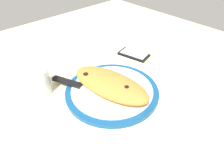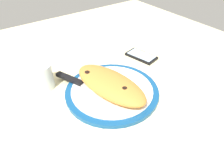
{
  "view_description": "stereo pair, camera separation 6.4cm",
  "coord_description": "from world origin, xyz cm",
  "px_view_note": "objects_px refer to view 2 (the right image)",
  "views": [
    {
      "loc": [
        -36.92,
        34.6,
        43.7
      ],
      "look_at": [
        0.0,
        0.0,
        3.65
      ],
      "focal_mm": 32.54,
      "sensor_mm": 36.0,
      "label": 1
    },
    {
      "loc": [
        -41.02,
        29.63,
        43.7
      ],
      "look_at": [
        0.0,
        0.0,
        3.65
      ],
      "focal_mm": 32.54,
      "sensor_mm": 36.0,
      "label": 2
    }
  ],
  "objects_px": {
    "calzone": "(110,84)",
    "water_glass": "(43,78)",
    "plate": "(112,91)",
    "smartphone": "(141,56)",
    "knife": "(77,82)",
    "fork": "(122,79)"
  },
  "relations": [
    {
      "from": "calzone",
      "to": "water_glass",
      "type": "distance_m",
      "value": 0.23
    },
    {
      "from": "plate",
      "to": "water_glass",
      "type": "bearing_deg",
      "value": 46.14
    },
    {
      "from": "calzone",
      "to": "water_glass",
      "type": "height_order",
      "value": "water_glass"
    },
    {
      "from": "calzone",
      "to": "fork",
      "type": "height_order",
      "value": "calzone"
    },
    {
      "from": "calzone",
      "to": "knife",
      "type": "height_order",
      "value": "calzone"
    },
    {
      "from": "plate",
      "to": "fork",
      "type": "distance_m",
      "value": 0.06
    },
    {
      "from": "smartphone",
      "to": "knife",
      "type": "bearing_deg",
      "value": 93.21
    },
    {
      "from": "water_glass",
      "to": "smartphone",
      "type": "bearing_deg",
      "value": -96.86
    },
    {
      "from": "smartphone",
      "to": "water_glass",
      "type": "distance_m",
      "value": 0.4
    },
    {
      "from": "fork",
      "to": "calzone",
      "type": "bearing_deg",
      "value": 107.94
    },
    {
      "from": "plate",
      "to": "knife",
      "type": "height_order",
      "value": "knife"
    },
    {
      "from": "calzone",
      "to": "fork",
      "type": "relative_size",
      "value": 1.84
    },
    {
      "from": "calzone",
      "to": "knife",
      "type": "bearing_deg",
      "value": 35.41
    },
    {
      "from": "calzone",
      "to": "smartphone",
      "type": "xyz_separation_m",
      "value": [
        0.12,
        -0.24,
        -0.04
      ]
    },
    {
      "from": "knife",
      "to": "fork",
      "type": "bearing_deg",
      "value": -119.34
    },
    {
      "from": "plate",
      "to": "water_glass",
      "type": "distance_m",
      "value": 0.23
    },
    {
      "from": "smartphone",
      "to": "calzone",
      "type": "bearing_deg",
      "value": 115.63
    },
    {
      "from": "knife",
      "to": "smartphone",
      "type": "distance_m",
      "value": 0.31
    },
    {
      "from": "plate",
      "to": "smartphone",
      "type": "xyz_separation_m",
      "value": [
        0.11,
        -0.23,
        -0.0
      ]
    },
    {
      "from": "plate",
      "to": "knife",
      "type": "bearing_deg",
      "value": 39.24
    },
    {
      "from": "plate",
      "to": "fork",
      "type": "xyz_separation_m",
      "value": [
        0.02,
        -0.06,
        0.01
      ]
    },
    {
      "from": "smartphone",
      "to": "water_glass",
      "type": "relative_size",
      "value": 1.57
    }
  ]
}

